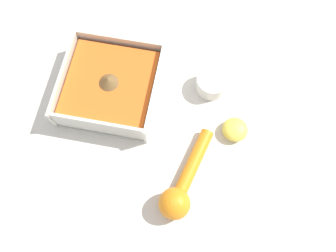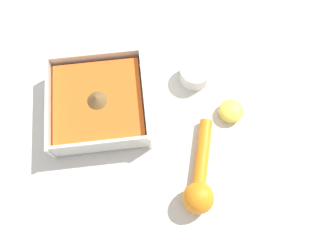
% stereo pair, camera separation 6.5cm
% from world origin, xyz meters
% --- Properties ---
extents(ground_plane, '(4.00, 4.00, 0.00)m').
position_xyz_m(ground_plane, '(0.00, 0.00, 0.00)').
color(ground_plane, beige).
extents(square_dish, '(0.20, 0.20, 0.07)m').
position_xyz_m(square_dish, '(0.00, 0.03, 0.03)').
color(square_dish, silver).
rests_on(square_dish, ground_plane).
extents(spice_bowl, '(0.07, 0.07, 0.04)m').
position_xyz_m(spice_bowl, '(0.05, -0.18, 0.02)').
color(spice_bowl, silver).
rests_on(spice_bowl, ground_plane).
extents(lemon_squeezer, '(0.19, 0.08, 0.06)m').
position_xyz_m(lemon_squeezer, '(-0.18, -0.15, 0.02)').
color(lemon_squeezer, orange).
rests_on(lemon_squeezer, ground_plane).
extents(lemon_half, '(0.05, 0.05, 0.03)m').
position_xyz_m(lemon_half, '(-0.04, -0.24, 0.01)').
color(lemon_half, '#EFDB4C').
rests_on(lemon_half, ground_plane).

